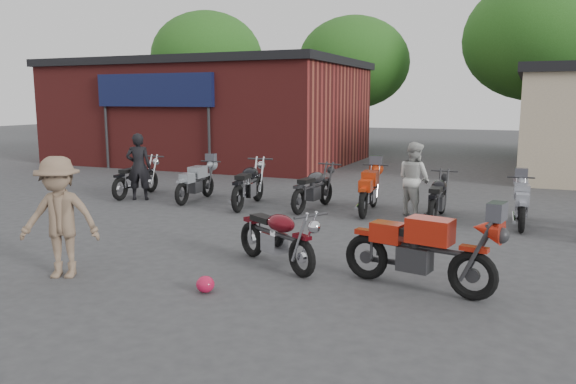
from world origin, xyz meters
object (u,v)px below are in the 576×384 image
at_px(helmet, 205,284).
at_px(row_bike_5, 438,195).
at_px(sportbike, 420,247).
at_px(row_bike_4, 369,188).
at_px(row_bike_6, 521,201).
at_px(row_bike_1, 196,180).
at_px(vintage_motorcycle, 277,233).
at_px(person_dark, 139,167).
at_px(row_bike_0, 137,175).
at_px(person_tan, 60,217).
at_px(person_light, 414,179).
at_px(row_bike_2, 249,182).
at_px(row_bike_3, 314,186).

bearing_deg(helmet, row_bike_5, 69.88).
height_order(sportbike, row_bike_4, sportbike).
bearing_deg(row_bike_6, row_bike_1, 88.19).
xyz_separation_m(vintage_motorcycle, person_dark, (-5.89, 4.14, 0.33)).
xyz_separation_m(row_bike_4, row_bike_5, (1.63, -0.19, -0.02)).
distance_m(row_bike_0, row_bike_6, 9.91).
bearing_deg(helmet, person_tan, -174.31).
bearing_deg(sportbike, person_light, 113.46).
height_order(row_bike_4, row_bike_6, row_bike_4).
xyz_separation_m(person_dark, row_bike_6, (9.45, 0.61, -0.37)).
height_order(person_light, row_bike_1, person_light).
height_order(vintage_motorcycle, row_bike_1, vintage_motorcycle).
relative_size(sportbike, person_light, 1.27).
xyz_separation_m(helmet, row_bike_2, (-2.34, 5.96, 0.50)).
xyz_separation_m(person_light, row_bike_0, (-7.59, -0.37, -0.28)).
relative_size(row_bike_2, row_bike_4, 1.06).
distance_m(row_bike_3, row_bike_6, 4.70).
height_order(vintage_motorcycle, row_bike_0, row_bike_0).
distance_m(person_dark, row_bike_1, 1.58).
height_order(person_dark, row_bike_6, person_dark).
distance_m(person_light, person_tan, 7.84).
xyz_separation_m(row_bike_2, row_bike_6, (6.33, 0.29, -0.09)).
distance_m(sportbike, row_bike_4, 5.52).
xyz_separation_m(person_dark, row_bike_2, (3.12, 0.32, -0.27)).
distance_m(row_bike_2, row_bike_4, 3.02).
bearing_deg(row_bike_2, sportbike, -140.96).
bearing_deg(vintage_motorcycle, helmet, -75.21).
bearing_deg(row_bike_6, person_tan, 132.80).
height_order(helmet, row_bike_2, row_bike_2).
height_order(row_bike_2, row_bike_5, row_bike_2).
bearing_deg(row_bike_5, person_dark, 94.42).
xyz_separation_m(row_bike_0, row_bike_2, (3.57, -0.15, 0.04)).
bearing_deg(row_bike_3, row_bike_5, -84.42).
bearing_deg(row_bike_2, row_bike_6, -95.77).
xyz_separation_m(row_bike_2, row_bike_3, (1.63, 0.29, -0.04)).
relative_size(vintage_motorcycle, row_bike_6, 1.06).
bearing_deg(sportbike, row_bike_2, 149.29).
xyz_separation_m(helmet, row_bike_0, (-5.92, 6.11, 0.46)).
height_order(person_dark, row_bike_4, person_dark).
xyz_separation_m(row_bike_1, row_bike_4, (4.64, 0.28, 0.04)).
bearing_deg(sportbike, row_bike_5, 107.27).
bearing_deg(row_bike_5, person_tan, 144.46).
bearing_deg(row_bike_3, person_light, -77.94).
relative_size(person_dark, person_tan, 0.97).
relative_size(row_bike_4, row_bike_5, 1.04).
distance_m(vintage_motorcycle, helmet, 1.62).
bearing_deg(helmet, person_light, 75.54).
relative_size(vintage_motorcycle, person_light, 1.13).
height_order(person_tan, row_bike_6, person_tan).
distance_m(row_bike_1, row_bike_3, 3.29).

